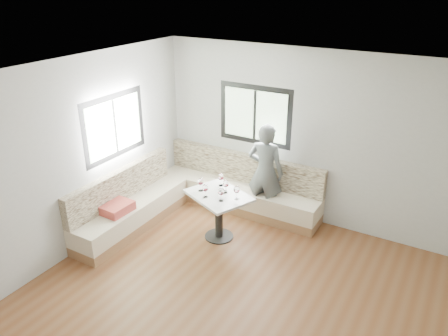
# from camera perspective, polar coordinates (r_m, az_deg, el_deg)

# --- Properties ---
(room) EXTENTS (5.01, 5.01, 2.81)m
(room) POSITION_cam_1_polar(r_m,az_deg,el_deg) (4.98, 0.06, -4.21)
(room) COLOR brown
(room) RESTS_ON ground
(banquette) EXTENTS (2.90, 2.80, 0.95)m
(banquette) POSITION_cam_1_polar(r_m,az_deg,el_deg) (7.35, -4.14, -3.89)
(banquette) COLOR #996E49
(banquette) RESTS_ON ground
(table) EXTENTS (1.12, 1.01, 0.75)m
(table) POSITION_cam_1_polar(r_m,az_deg,el_deg) (6.63, -0.68, -4.89)
(table) COLOR black
(table) RESTS_ON ground
(person) EXTENTS (0.63, 0.43, 1.65)m
(person) POSITION_cam_1_polar(r_m,az_deg,el_deg) (7.11, 5.43, -0.54)
(person) COLOR #535858
(person) RESTS_ON ground
(olive_ramekin) EXTENTS (0.11, 0.11, 0.04)m
(olive_ramekin) POSITION_cam_1_polar(r_m,az_deg,el_deg) (6.62, -0.11, -2.88)
(olive_ramekin) COLOR white
(olive_ramekin) RESTS_ON table
(wine_glass_a) EXTENTS (0.09, 0.09, 0.21)m
(wine_glass_a) POSITION_cam_1_polar(r_m,az_deg,el_deg) (6.59, -3.09, -1.85)
(wine_glass_a) COLOR white
(wine_glass_a) RESTS_ON table
(wine_glass_b) EXTENTS (0.09, 0.09, 0.21)m
(wine_glass_b) POSITION_cam_1_polar(r_m,az_deg,el_deg) (6.40, -2.47, -2.67)
(wine_glass_b) COLOR white
(wine_glass_b) RESTS_ON table
(wine_glass_c) EXTENTS (0.09, 0.09, 0.21)m
(wine_glass_c) POSITION_cam_1_polar(r_m,az_deg,el_deg) (6.29, -0.38, -3.14)
(wine_glass_c) COLOR white
(wine_glass_c) RESTS_ON table
(wine_glass_d) EXTENTS (0.09, 0.09, 0.21)m
(wine_glass_d) POSITION_cam_1_polar(r_m,az_deg,el_deg) (6.52, 0.23, -2.10)
(wine_glass_d) COLOR white
(wine_glass_d) RESTS_ON table
(wine_glass_e) EXTENTS (0.09, 0.09, 0.21)m
(wine_glass_e) POSITION_cam_1_polar(r_m,az_deg,el_deg) (6.35, 1.67, -2.89)
(wine_glass_e) COLOR white
(wine_glass_e) RESTS_ON table
(wine_glass_f) EXTENTS (0.09, 0.09, 0.21)m
(wine_glass_f) POSITION_cam_1_polar(r_m,az_deg,el_deg) (6.74, -0.43, -1.19)
(wine_glass_f) COLOR white
(wine_glass_f) RESTS_ON table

